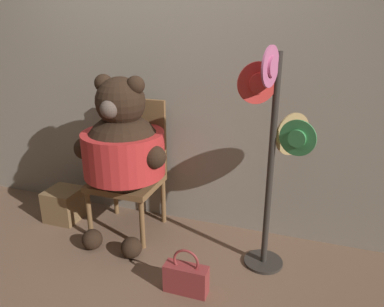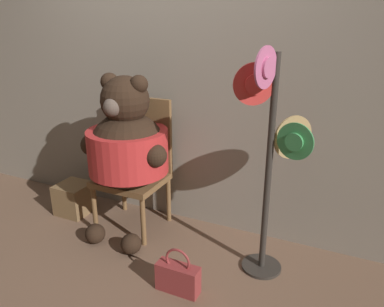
% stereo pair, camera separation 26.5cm
% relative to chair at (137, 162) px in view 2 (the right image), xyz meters
% --- Properties ---
extents(ground_plane, '(14.00, 14.00, 0.00)m').
position_rel_chair_xyz_m(ground_plane, '(0.26, -0.35, -0.55)').
color(ground_plane, brown).
extents(wall_back, '(8.00, 0.10, 2.59)m').
position_rel_chair_xyz_m(wall_back, '(0.26, 0.27, 0.74)').
color(wall_back, gray).
rests_on(wall_back, ground_plane).
extents(chair, '(0.53, 0.47, 1.08)m').
position_rel_chair_xyz_m(chair, '(0.00, 0.00, 0.00)').
color(chair, brown).
rests_on(chair, ground_plane).
extents(teddy_bear, '(0.75, 0.67, 1.31)m').
position_rel_chair_xyz_m(teddy_bear, '(0.04, -0.18, 0.20)').
color(teddy_bear, black).
rests_on(teddy_bear, ground_plane).
extents(hat_display_rack, '(0.49, 0.48, 1.55)m').
position_rel_chair_xyz_m(hat_display_rack, '(1.18, -0.20, 0.32)').
color(hat_display_rack, '#332D28').
rests_on(hat_display_rack, ground_plane).
extents(handbag_on_ground, '(0.29, 0.10, 0.32)m').
position_rel_chair_xyz_m(handbag_on_ground, '(0.72, -0.67, -0.45)').
color(handbag_on_ground, maroon).
rests_on(handbag_on_ground, ground_plane).
extents(wooden_crate, '(0.28, 0.28, 0.28)m').
position_rel_chair_xyz_m(wooden_crate, '(-0.62, -0.12, -0.41)').
color(wooden_crate, brown).
rests_on(wooden_crate, ground_plane).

